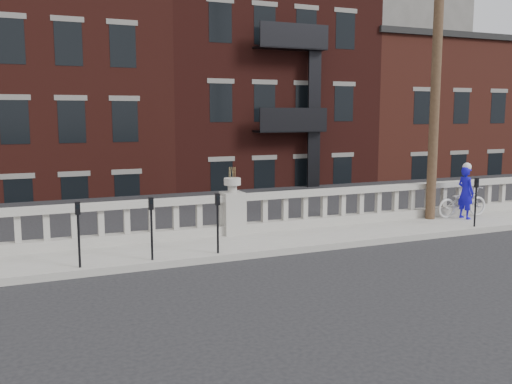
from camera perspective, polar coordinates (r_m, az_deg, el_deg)
ground at (r=11.52m, az=4.87°, el=-8.71°), size 120.00×120.00×0.00m
sidewalk at (r=14.12m, az=-0.95°, el=-5.24°), size 32.00×2.20×0.15m
balustrade at (r=14.87m, az=-2.36°, el=-2.35°), size 28.00×0.34×1.03m
planter_pedestal at (r=14.84m, az=-2.37°, el=-1.63°), size 0.55×0.55×1.76m
lower_level at (r=33.26m, az=-13.53°, el=6.58°), size 80.00×44.00×20.80m
utility_pole at (r=17.67m, az=17.68°, el=13.88°), size 1.60×0.28×10.00m
parking_meter_a at (r=12.13m, az=-17.34°, el=-3.36°), size 0.10×0.09×1.36m
parking_meter_b at (r=12.37m, az=-10.42°, el=-2.91°), size 0.10×0.09×1.36m
parking_meter_c at (r=12.78m, az=-3.86°, el=-2.44°), size 0.10×0.09×1.36m
parking_meter_d at (r=16.88m, az=21.13°, el=-0.43°), size 0.10×0.09×1.36m
bicycle at (r=18.37m, az=19.92°, el=-0.93°), size 1.78×0.67×0.92m
cyclist at (r=18.09m, az=20.23°, el=-0.05°), size 0.40×0.59×1.57m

